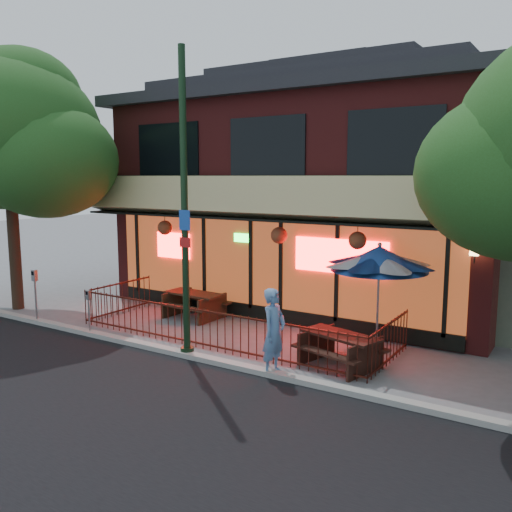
{
  "coord_description": "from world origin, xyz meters",
  "views": [
    {
      "loc": [
        7.89,
        -9.88,
        4.17
      ],
      "look_at": [
        0.39,
        2.0,
        2.1
      ],
      "focal_mm": 38.0,
      "sensor_mm": 36.0,
      "label": 1
    }
  ],
  "objects_px": {
    "pedestrian": "(274,332)",
    "parking_meter_near": "(89,305)",
    "patio_umbrella": "(379,258)",
    "parking_meter_far": "(35,287)",
    "picnic_table_left": "(194,301)",
    "street_tree_left": "(10,126)",
    "street_light": "(185,222)",
    "picnic_table_right": "(340,345)"
  },
  "relations": [
    {
      "from": "pedestrian",
      "to": "parking_meter_near",
      "type": "height_order",
      "value": "pedestrian"
    },
    {
      "from": "patio_umbrella",
      "to": "parking_meter_far",
      "type": "distance_m",
      "value": 9.59
    },
    {
      "from": "picnic_table_left",
      "to": "pedestrian",
      "type": "height_order",
      "value": "pedestrian"
    },
    {
      "from": "parking_meter_far",
      "to": "pedestrian",
      "type": "bearing_deg",
      "value": 0.96
    },
    {
      "from": "street_tree_left",
      "to": "picnic_table_left",
      "type": "relative_size",
      "value": 4.38
    },
    {
      "from": "street_light",
      "to": "pedestrian",
      "type": "xyz_separation_m",
      "value": [
        2.32,
        0.05,
        -2.22
      ]
    },
    {
      "from": "picnic_table_right",
      "to": "pedestrian",
      "type": "height_order",
      "value": "pedestrian"
    },
    {
      "from": "street_light",
      "to": "parking_meter_near",
      "type": "bearing_deg",
      "value": -178.64
    },
    {
      "from": "picnic_table_right",
      "to": "patio_umbrella",
      "type": "bearing_deg",
      "value": 80.4
    },
    {
      "from": "picnic_table_right",
      "to": "parking_meter_near",
      "type": "distance_m",
      "value": 6.72
    },
    {
      "from": "picnic_table_left",
      "to": "picnic_table_right",
      "type": "bearing_deg",
      "value": -16.43
    },
    {
      "from": "pedestrian",
      "to": "picnic_table_left",
      "type": "bearing_deg",
      "value": 59.02
    },
    {
      "from": "street_tree_left",
      "to": "patio_umbrella",
      "type": "relative_size",
      "value": 3.07
    },
    {
      "from": "picnic_table_right",
      "to": "picnic_table_left",
      "type": "bearing_deg",
      "value": 163.57
    },
    {
      "from": "patio_umbrella",
      "to": "parking_meter_near",
      "type": "height_order",
      "value": "patio_umbrella"
    },
    {
      "from": "street_tree_left",
      "to": "picnic_table_left",
      "type": "bearing_deg",
      "value": 20.34
    },
    {
      "from": "street_tree_left",
      "to": "picnic_table_right",
      "type": "height_order",
      "value": "street_tree_left"
    },
    {
      "from": "street_light",
      "to": "picnic_table_left",
      "type": "relative_size",
      "value": 3.81
    },
    {
      "from": "street_light",
      "to": "picnic_table_right",
      "type": "xyz_separation_m",
      "value": [
        3.33,
        1.22,
        -2.66
      ]
    },
    {
      "from": "patio_umbrella",
      "to": "parking_meter_near",
      "type": "bearing_deg",
      "value": -157.21
    },
    {
      "from": "parking_meter_far",
      "to": "parking_meter_near",
      "type": "bearing_deg",
      "value": 0.0
    },
    {
      "from": "parking_meter_near",
      "to": "parking_meter_far",
      "type": "bearing_deg",
      "value": -180.0
    },
    {
      "from": "street_tree_left",
      "to": "parking_meter_near",
      "type": "xyz_separation_m",
      "value": [
        4.2,
        -0.87,
        -4.85
      ]
    },
    {
      "from": "street_light",
      "to": "picnic_table_left",
      "type": "height_order",
      "value": "street_light"
    },
    {
      "from": "picnic_table_right",
      "to": "parking_meter_far",
      "type": "relative_size",
      "value": 1.31
    },
    {
      "from": "picnic_table_left",
      "to": "picnic_table_right",
      "type": "height_order",
      "value": "picnic_table_left"
    },
    {
      "from": "picnic_table_right",
      "to": "pedestrian",
      "type": "bearing_deg",
      "value": -130.78
    },
    {
      "from": "patio_umbrella",
      "to": "parking_meter_near",
      "type": "distance_m",
      "value": 7.57
    },
    {
      "from": "street_light",
      "to": "picnic_table_left",
      "type": "xyz_separation_m",
      "value": [
        -2.03,
        2.8,
        -2.65
      ]
    },
    {
      "from": "pedestrian",
      "to": "parking_meter_far",
      "type": "xyz_separation_m",
      "value": [
        -7.8,
        -0.13,
        0.12
      ]
    },
    {
      "from": "street_light",
      "to": "parking_meter_near",
      "type": "relative_size",
      "value": 5.78
    },
    {
      "from": "patio_umbrella",
      "to": "parking_meter_near",
      "type": "xyz_separation_m",
      "value": [
        -6.85,
        -2.88,
        -1.42
      ]
    },
    {
      "from": "street_tree_left",
      "to": "pedestrian",
      "type": "xyz_separation_m",
      "value": [
        9.78,
        -0.74,
        -4.74
      ]
    },
    {
      "from": "picnic_table_left",
      "to": "patio_umbrella",
      "type": "height_order",
      "value": "patio_umbrella"
    },
    {
      "from": "picnic_table_left",
      "to": "parking_meter_near",
      "type": "height_order",
      "value": "parking_meter_near"
    },
    {
      "from": "picnic_table_right",
      "to": "parking_meter_far",
      "type": "height_order",
      "value": "parking_meter_far"
    },
    {
      "from": "pedestrian",
      "to": "patio_umbrella",
      "type": "bearing_deg",
      "value": -23.57
    },
    {
      "from": "street_light",
      "to": "patio_umbrella",
      "type": "bearing_deg",
      "value": 37.92
    },
    {
      "from": "pedestrian",
      "to": "parking_meter_near",
      "type": "bearing_deg",
      "value": 92.67
    },
    {
      "from": "patio_umbrella",
      "to": "picnic_table_right",
      "type": "bearing_deg",
      "value": -99.6
    },
    {
      "from": "street_tree_left",
      "to": "pedestrian",
      "type": "distance_m",
      "value": 10.89
    },
    {
      "from": "picnic_table_left",
      "to": "parking_meter_near",
      "type": "xyz_separation_m",
      "value": [
        -1.23,
        -2.88,
        0.32
      ]
    }
  ]
}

